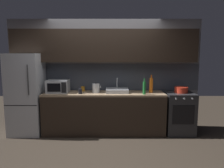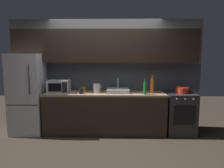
{
  "view_description": "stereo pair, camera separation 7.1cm",
  "coord_description": "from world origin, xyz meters",
  "px_view_note": "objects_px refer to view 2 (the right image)",
  "views": [
    {
      "loc": [
        0.17,
        -3.61,
        1.73
      ],
      "look_at": [
        0.16,
        0.9,
        1.09
      ],
      "focal_mm": 34.05,
      "sensor_mm": 36.0,
      "label": 1
    },
    {
      "loc": [
        0.24,
        -3.61,
        1.73
      ],
      "look_at": [
        0.16,
        0.9,
        1.09
      ],
      "focal_mm": 34.05,
      "sensor_mm": 36.0,
      "label": 2
    }
  ],
  "objects_px": {
    "wine_bottle_green": "(145,88)",
    "mug_amber": "(84,89)",
    "wine_bottle_orange": "(152,85)",
    "refrigerator": "(28,94)",
    "kettle": "(97,88)",
    "microwave": "(59,86)",
    "mug_dark": "(81,91)",
    "cooking_pot": "(182,90)",
    "oven_range": "(180,113)"
  },
  "relations": [
    {
      "from": "oven_range",
      "to": "wine_bottle_orange",
      "type": "bearing_deg",
      "value": 179.97
    },
    {
      "from": "microwave",
      "to": "mug_dark",
      "type": "bearing_deg",
      "value": -17.45
    },
    {
      "from": "refrigerator",
      "to": "oven_range",
      "type": "distance_m",
      "value": 3.34
    },
    {
      "from": "refrigerator",
      "to": "kettle",
      "type": "relative_size",
      "value": 7.99
    },
    {
      "from": "microwave",
      "to": "oven_range",
      "type": "bearing_deg",
      "value": -0.43
    },
    {
      "from": "oven_range",
      "to": "cooking_pot",
      "type": "relative_size",
      "value": 3.17
    },
    {
      "from": "microwave",
      "to": "mug_dark",
      "type": "xyz_separation_m",
      "value": [
        0.5,
        -0.16,
        -0.08
      ]
    },
    {
      "from": "wine_bottle_green",
      "to": "wine_bottle_orange",
      "type": "height_order",
      "value": "wine_bottle_orange"
    },
    {
      "from": "oven_range",
      "to": "wine_bottle_green",
      "type": "distance_m",
      "value": 1.01
    },
    {
      "from": "mug_amber",
      "to": "wine_bottle_green",
      "type": "bearing_deg",
      "value": -16.61
    },
    {
      "from": "microwave",
      "to": "cooking_pot",
      "type": "relative_size",
      "value": 1.62
    },
    {
      "from": "mug_amber",
      "to": "microwave",
      "type": "bearing_deg",
      "value": -160.98
    },
    {
      "from": "kettle",
      "to": "wine_bottle_green",
      "type": "distance_m",
      "value": 1.04
    },
    {
      "from": "refrigerator",
      "to": "mug_dark",
      "type": "relative_size",
      "value": 16.46
    },
    {
      "from": "refrigerator",
      "to": "cooking_pot",
      "type": "distance_m",
      "value": 3.34
    },
    {
      "from": "oven_range",
      "to": "kettle",
      "type": "xyz_separation_m",
      "value": [
        -1.81,
        0.0,
        0.55
      ]
    },
    {
      "from": "kettle",
      "to": "mug_amber",
      "type": "xyz_separation_m",
      "value": [
        -0.3,
        0.2,
        -0.05
      ]
    },
    {
      "from": "wine_bottle_green",
      "to": "oven_range",
      "type": "bearing_deg",
      "value": 13.84
    },
    {
      "from": "wine_bottle_orange",
      "to": "mug_amber",
      "type": "bearing_deg",
      "value": 172.49
    },
    {
      "from": "mug_amber",
      "to": "cooking_pot",
      "type": "bearing_deg",
      "value": -5.22
    },
    {
      "from": "wine_bottle_green",
      "to": "mug_dark",
      "type": "relative_size",
      "value": 3.14
    },
    {
      "from": "mug_amber",
      "to": "kettle",
      "type": "bearing_deg",
      "value": -32.83
    },
    {
      "from": "wine_bottle_green",
      "to": "wine_bottle_orange",
      "type": "bearing_deg",
      "value": 48.35
    },
    {
      "from": "wine_bottle_green",
      "to": "cooking_pot",
      "type": "bearing_deg",
      "value": 13.46
    },
    {
      "from": "refrigerator",
      "to": "wine_bottle_green",
      "type": "relative_size",
      "value": 5.24
    },
    {
      "from": "mug_amber",
      "to": "refrigerator",
      "type": "bearing_deg",
      "value": -170.68
    },
    {
      "from": "cooking_pot",
      "to": "microwave",
      "type": "bearing_deg",
      "value": 179.61
    },
    {
      "from": "wine_bottle_green",
      "to": "wine_bottle_orange",
      "type": "relative_size",
      "value": 0.86
    },
    {
      "from": "microwave",
      "to": "mug_amber",
      "type": "height_order",
      "value": "microwave"
    },
    {
      "from": "refrigerator",
      "to": "wine_bottle_green",
      "type": "bearing_deg",
      "value": -4.49
    },
    {
      "from": "wine_bottle_green",
      "to": "mug_dark",
      "type": "bearing_deg",
      "value": 177.53
    },
    {
      "from": "wine_bottle_green",
      "to": "mug_amber",
      "type": "bearing_deg",
      "value": 163.39
    },
    {
      "from": "cooking_pot",
      "to": "wine_bottle_green",
      "type": "bearing_deg",
      "value": -166.54
    },
    {
      "from": "mug_amber",
      "to": "mug_dark",
      "type": "xyz_separation_m",
      "value": [
        -0.01,
        -0.34,
        0.0
      ]
    },
    {
      "from": "wine_bottle_orange",
      "to": "mug_dark",
      "type": "height_order",
      "value": "wine_bottle_orange"
    },
    {
      "from": "mug_dark",
      "to": "cooking_pot",
      "type": "xyz_separation_m",
      "value": [
        2.16,
        0.14,
        0.01
      ]
    },
    {
      "from": "wine_bottle_green",
      "to": "wine_bottle_orange",
      "type": "distance_m",
      "value": 0.26
    },
    {
      "from": "kettle",
      "to": "cooking_pot",
      "type": "xyz_separation_m",
      "value": [
        1.84,
        0.0,
        -0.03
      ]
    },
    {
      "from": "mug_amber",
      "to": "cooking_pot",
      "type": "distance_m",
      "value": 2.16
    },
    {
      "from": "wine_bottle_orange",
      "to": "cooking_pot",
      "type": "height_order",
      "value": "wine_bottle_orange"
    },
    {
      "from": "refrigerator",
      "to": "mug_dark",
      "type": "height_order",
      "value": "refrigerator"
    },
    {
      "from": "wine_bottle_green",
      "to": "cooking_pot",
      "type": "distance_m",
      "value": 0.85
    },
    {
      "from": "microwave",
      "to": "cooking_pot",
      "type": "bearing_deg",
      "value": -0.39
    },
    {
      "from": "oven_range",
      "to": "microwave",
      "type": "height_order",
      "value": "microwave"
    },
    {
      "from": "refrigerator",
      "to": "microwave",
      "type": "distance_m",
      "value": 0.7
    },
    {
      "from": "microwave",
      "to": "kettle",
      "type": "bearing_deg",
      "value": -1.32
    },
    {
      "from": "microwave",
      "to": "mug_amber",
      "type": "relative_size",
      "value": 4.42
    },
    {
      "from": "mug_amber",
      "to": "mug_dark",
      "type": "height_order",
      "value": "mug_dark"
    },
    {
      "from": "cooking_pot",
      "to": "wine_bottle_orange",
      "type": "bearing_deg",
      "value": -179.91
    },
    {
      "from": "refrigerator",
      "to": "mug_dark",
      "type": "bearing_deg",
      "value": -6.75
    }
  ]
}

